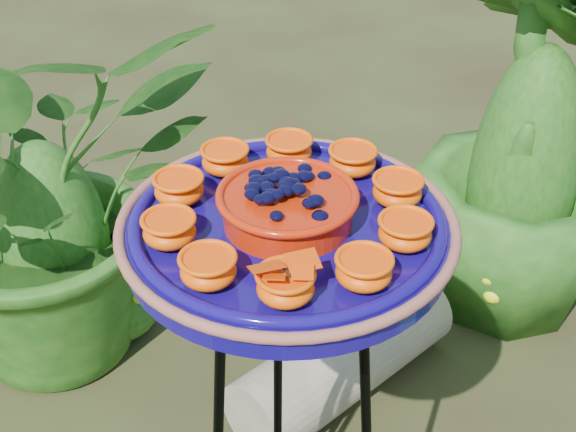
# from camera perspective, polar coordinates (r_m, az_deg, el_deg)

# --- Properties ---
(tripod_stand) EXTENTS (0.36, 0.36, 0.88)m
(tripod_stand) POSITION_cam_1_polar(r_m,az_deg,el_deg) (1.34, -0.03, -14.09)
(tripod_stand) COLOR black
(tripod_stand) RESTS_ON ground
(feeder_dish) EXTENTS (0.50, 0.50, 0.10)m
(feeder_dish) POSITION_cam_1_polar(r_m,az_deg,el_deg) (1.08, -0.04, -0.51)
(feeder_dish) COLOR #110861
(feeder_dish) RESTS_ON tripod_stand
(driftwood_log) EXTENTS (0.64, 0.47, 0.21)m
(driftwood_log) POSITION_cam_1_polar(r_m,az_deg,el_deg) (2.05, 3.97, -10.14)
(driftwood_log) COLOR tan
(driftwood_log) RESTS_ON ground
(shrub_back_left) EXTENTS (1.04, 0.97, 0.94)m
(shrub_back_left) POSITION_cam_1_polar(r_m,az_deg,el_deg) (2.06, -16.99, 1.63)
(shrub_back_left) COLOR #184A13
(shrub_back_left) RESTS_ON ground
(shrub_back_right) EXTENTS (0.79, 0.79, 1.03)m
(shrub_back_right) POSITION_cam_1_polar(r_m,az_deg,el_deg) (2.19, 16.80, 5.01)
(shrub_back_right) COLOR #184A13
(shrub_back_right) RESTS_ON ground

